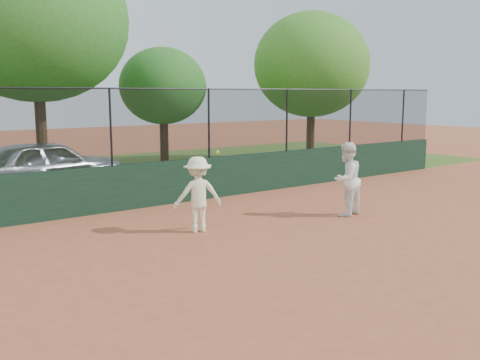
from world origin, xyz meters
TOP-DOWN VIEW (x-y plane):
  - ground at (0.00, 0.00)m, footprint 80.00×80.00m
  - back_wall at (0.00, 6.00)m, footprint 26.00×0.20m
  - grass_strip at (0.00, 12.00)m, footprint 36.00×12.00m
  - parked_car at (-0.97, 9.91)m, footprint 5.10×2.73m
  - player_second at (4.01, 2.05)m, footprint 1.01×0.84m
  - player_main at (0.17, 2.92)m, footprint 1.22×0.91m
  - fence_assembly at (-0.03, 6.00)m, footprint 26.00×0.06m
  - tree_2 at (-0.69, 11.32)m, footprint 6.12×5.57m
  - tree_3 at (4.73, 12.82)m, footprint 3.65×3.32m
  - tree_4 at (10.71, 10.28)m, footprint 5.27×4.79m

SIDE VIEW (x-z plane):
  - ground at x=0.00m, z-range 0.00..0.00m
  - grass_strip at x=0.00m, z-range 0.00..0.01m
  - back_wall at x=0.00m, z-range 0.00..1.20m
  - parked_car at x=-0.97m, z-range 0.00..1.65m
  - player_main at x=0.17m, z-range -0.06..1.75m
  - player_second at x=4.01m, z-range 0.00..1.85m
  - fence_assembly at x=-0.03m, z-range 1.24..3.24m
  - tree_3 at x=4.73m, z-range 0.87..5.80m
  - tree_4 at x=10.71m, z-range 0.99..7.55m
  - tree_2 at x=-0.69m, z-range 1.37..9.40m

